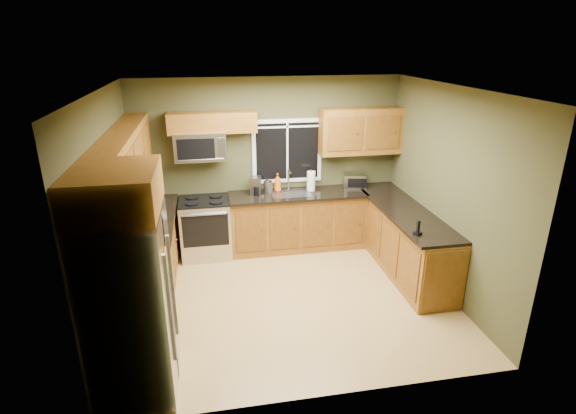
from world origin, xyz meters
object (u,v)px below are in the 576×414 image
object	(u,v)px
range	(206,227)
kettle	(268,187)
coffee_maker	(256,186)
soap_bottle_a	(278,182)
soap_bottle_c	(254,186)
refrigerator	(131,306)
toaster_oven	(355,181)
paper_towel_roll	(311,181)
microwave	(200,146)
cordless_phone	(418,230)

from	to	relation	value
range	kettle	world-z (taller)	kettle
coffee_maker	soap_bottle_a	world-z (taller)	soap_bottle_a
soap_bottle_c	refrigerator	bearing A→B (deg)	-116.40
refrigerator	soap_bottle_c	bearing A→B (deg)	63.60
toaster_oven	kettle	world-z (taller)	kettle
toaster_oven	soap_bottle_a	world-z (taller)	soap_bottle_a
range	soap_bottle_c	distance (m)	1.01
coffee_maker	kettle	xyz separation A→B (m)	(0.19, -0.01, -0.01)
kettle	paper_towel_roll	size ratio (longest dim) A/B	0.72
soap_bottle_a	range	bearing A→B (deg)	-171.42
microwave	cordless_phone	distance (m)	3.34
range	coffee_maker	distance (m)	1.01
paper_towel_roll	soap_bottle_c	world-z (taller)	paper_towel_roll
microwave	coffee_maker	bearing A→B (deg)	-3.01
paper_towel_roll	soap_bottle_a	xyz separation A→B (m)	(-0.53, 0.07, -0.01)
toaster_oven	soap_bottle_c	world-z (taller)	toaster_oven
microwave	range	bearing A→B (deg)	-89.98
microwave	toaster_oven	world-z (taller)	microwave
toaster_oven	coffee_maker	size ratio (longest dim) A/B	1.46
toaster_oven	microwave	bearing A→B (deg)	-179.74
microwave	kettle	bearing A→B (deg)	-3.07
range	soap_bottle_a	distance (m)	1.33
toaster_oven	paper_towel_roll	distance (m)	0.74
paper_towel_roll	cordless_phone	xyz separation A→B (m)	(0.91, -1.93, -0.10)
refrigerator	paper_towel_roll	distance (m)	3.75
range	microwave	distance (m)	1.27
soap_bottle_c	cordless_phone	xyz separation A→B (m)	(1.81, -2.05, -0.04)
microwave	coffee_maker	xyz separation A→B (m)	(0.81, -0.04, -0.66)
coffee_maker	cordless_phone	bearing A→B (deg)	-46.78
soap_bottle_a	cordless_phone	bearing A→B (deg)	-54.19
range	paper_towel_roll	bearing A→B (deg)	3.68
microwave	soap_bottle_a	bearing A→B (deg)	1.97
microwave	kettle	distance (m)	1.21
coffee_maker	refrigerator	bearing A→B (deg)	-117.68
range	toaster_oven	bearing A→B (deg)	3.46
range	toaster_oven	xyz separation A→B (m)	(2.44, 0.15, 0.58)
toaster_oven	cordless_phone	bearing A→B (deg)	-85.01
kettle	soap_bottle_c	size ratio (longest dim) A/B	1.32
microwave	soap_bottle_a	distance (m)	1.34
microwave	paper_towel_roll	size ratio (longest dim) A/B	2.20
refrigerator	cordless_phone	distance (m)	3.44
cordless_phone	range	bearing A→B (deg)	145.11
toaster_oven	kettle	xyz separation A→B (m)	(-1.44, -0.06, 0.00)
range	soap_bottle_c	world-z (taller)	soap_bottle_c
paper_towel_roll	soap_bottle_a	distance (m)	0.53
range	refrigerator	bearing A→B (deg)	-103.97
microwave	paper_towel_roll	xyz separation A→B (m)	(1.70, -0.03, -0.63)
refrigerator	range	size ratio (longest dim) A/B	1.92
paper_towel_roll	soap_bottle_c	size ratio (longest dim) A/B	1.84
range	microwave	bearing A→B (deg)	90.02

